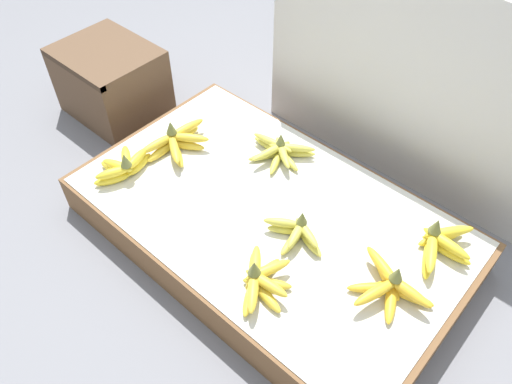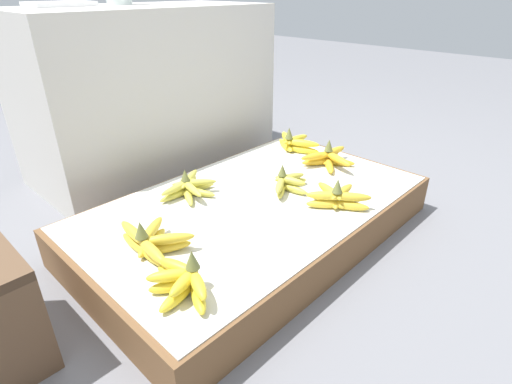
{
  "view_description": "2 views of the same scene",
  "coord_description": "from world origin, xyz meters",
  "px_view_note": "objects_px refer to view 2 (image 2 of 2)",
  "views": [
    {
      "loc": [
        0.65,
        -0.79,
        1.33
      ],
      "look_at": [
        -0.07,
        0.02,
        0.16
      ],
      "focal_mm": 35.0,
      "sensor_mm": 36.0,
      "label": 1
    },
    {
      "loc": [
        -0.89,
        -0.85,
        0.81
      ],
      "look_at": [
        0.02,
        0.01,
        0.16
      ],
      "focal_mm": 28.0,
      "sensor_mm": 36.0,
      "label": 2
    }
  ],
  "objects_px": {
    "banana_bunch_middle_right": "(329,158)",
    "banana_bunch_back_midleft": "(189,187)",
    "banana_bunch_middle_midright": "(287,183)",
    "banana_bunch_front_left": "(182,281)",
    "foam_tray_white": "(60,4)",
    "banana_bunch_front_midright": "(337,198)",
    "banana_bunch_back_right": "(294,143)",
    "banana_bunch_middle_left": "(151,242)"
  },
  "relations": [
    {
      "from": "banana_bunch_front_midright",
      "to": "banana_bunch_back_midleft",
      "type": "relative_size",
      "value": 0.95
    },
    {
      "from": "banana_bunch_middle_right",
      "to": "banana_bunch_middle_left",
      "type": "bearing_deg",
      "value": 179.57
    },
    {
      "from": "banana_bunch_middle_midright",
      "to": "banana_bunch_front_left",
      "type": "bearing_deg",
      "value": -164.43
    },
    {
      "from": "banana_bunch_middle_midright",
      "to": "banana_bunch_middle_right",
      "type": "distance_m",
      "value": 0.3
    },
    {
      "from": "banana_bunch_middle_right",
      "to": "banana_bunch_back_right",
      "type": "relative_size",
      "value": 0.99
    },
    {
      "from": "banana_bunch_middle_midright",
      "to": "banana_bunch_back_midleft",
      "type": "bearing_deg",
      "value": 137.97
    },
    {
      "from": "banana_bunch_front_left",
      "to": "banana_bunch_middle_midright",
      "type": "height_order",
      "value": "banana_bunch_front_left"
    },
    {
      "from": "banana_bunch_middle_midright",
      "to": "banana_bunch_back_midleft",
      "type": "distance_m",
      "value": 0.36
    },
    {
      "from": "banana_bunch_front_left",
      "to": "foam_tray_white",
      "type": "bearing_deg",
      "value": 75.0
    },
    {
      "from": "banana_bunch_front_left",
      "to": "banana_bunch_middle_midright",
      "type": "relative_size",
      "value": 1.07
    },
    {
      "from": "banana_bunch_middle_right",
      "to": "banana_bunch_back_right",
      "type": "bearing_deg",
      "value": 80.87
    },
    {
      "from": "banana_bunch_front_midright",
      "to": "banana_bunch_front_left",
      "type": "bearing_deg",
      "value": 177.44
    },
    {
      "from": "banana_bunch_front_left",
      "to": "foam_tray_white",
      "type": "xyz_separation_m",
      "value": [
        0.3,
        1.11,
        0.57
      ]
    },
    {
      "from": "banana_bunch_middle_left",
      "to": "banana_bunch_front_left",
      "type": "bearing_deg",
      "value": -101.75
    },
    {
      "from": "banana_bunch_front_midright",
      "to": "banana_bunch_back_midleft",
      "type": "bearing_deg",
      "value": 124.15
    },
    {
      "from": "banana_bunch_back_midleft",
      "to": "banana_bunch_middle_midright",
      "type": "bearing_deg",
      "value": -42.03
    },
    {
      "from": "banana_bunch_front_midright",
      "to": "banana_bunch_back_right",
      "type": "distance_m",
      "value": 0.53
    },
    {
      "from": "banana_bunch_back_right",
      "to": "foam_tray_white",
      "type": "relative_size",
      "value": 1.02
    },
    {
      "from": "banana_bunch_back_midleft",
      "to": "banana_bunch_back_right",
      "type": "height_order",
      "value": "banana_bunch_back_right"
    },
    {
      "from": "banana_bunch_front_midright",
      "to": "banana_bunch_middle_midright",
      "type": "height_order",
      "value": "banana_bunch_front_midright"
    },
    {
      "from": "banana_bunch_middle_midright",
      "to": "banana_bunch_back_right",
      "type": "height_order",
      "value": "banana_bunch_back_right"
    },
    {
      "from": "banana_bunch_middle_midright",
      "to": "banana_bunch_back_right",
      "type": "xyz_separation_m",
      "value": [
        0.33,
        0.24,
        0.0
      ]
    },
    {
      "from": "banana_bunch_front_midright",
      "to": "banana_bunch_back_right",
      "type": "relative_size",
      "value": 0.87
    },
    {
      "from": "banana_bunch_back_right",
      "to": "banana_bunch_front_midright",
      "type": "bearing_deg",
      "value": -125.24
    },
    {
      "from": "banana_bunch_front_midright",
      "to": "banana_bunch_middle_midright",
      "type": "bearing_deg",
      "value": 98.5
    },
    {
      "from": "banana_bunch_middle_midright",
      "to": "foam_tray_white",
      "type": "relative_size",
      "value": 0.88
    },
    {
      "from": "banana_bunch_front_midright",
      "to": "banana_bunch_middle_right",
      "type": "height_order",
      "value": "same"
    },
    {
      "from": "banana_bunch_front_midright",
      "to": "banana_bunch_middle_midright",
      "type": "xyz_separation_m",
      "value": [
        -0.03,
        0.19,
        -0.0
      ]
    },
    {
      "from": "banana_bunch_middle_right",
      "to": "banana_bunch_middle_midright",
      "type": "bearing_deg",
      "value": -175.42
    },
    {
      "from": "foam_tray_white",
      "to": "banana_bunch_middle_midright",
      "type": "bearing_deg",
      "value": -72.44
    },
    {
      "from": "banana_bunch_middle_right",
      "to": "banana_bunch_back_midleft",
      "type": "relative_size",
      "value": 1.07
    },
    {
      "from": "banana_bunch_middle_midright",
      "to": "foam_tray_white",
      "type": "xyz_separation_m",
      "value": [
        -0.3,
        0.95,
        0.57
      ]
    },
    {
      "from": "banana_bunch_back_right",
      "to": "foam_tray_white",
      "type": "distance_m",
      "value": 1.11
    },
    {
      "from": "banana_bunch_front_left",
      "to": "banana_bunch_middle_midright",
      "type": "distance_m",
      "value": 0.62
    },
    {
      "from": "banana_bunch_back_midleft",
      "to": "banana_bunch_back_right",
      "type": "bearing_deg",
      "value": -0.04
    },
    {
      "from": "banana_bunch_middle_right",
      "to": "banana_bunch_back_midleft",
      "type": "xyz_separation_m",
      "value": [
        -0.57,
        0.21,
        -0.0
      ]
    },
    {
      "from": "banana_bunch_middle_right",
      "to": "banana_bunch_back_right",
      "type": "height_order",
      "value": "banana_bunch_back_right"
    },
    {
      "from": "banana_bunch_front_left",
      "to": "banana_bunch_back_midleft",
      "type": "bearing_deg",
      "value": 50.63
    },
    {
      "from": "banana_bunch_front_midright",
      "to": "banana_bunch_back_midleft",
      "type": "height_order",
      "value": "banana_bunch_front_midright"
    },
    {
      "from": "banana_bunch_back_midleft",
      "to": "foam_tray_white",
      "type": "distance_m",
      "value": 0.91
    },
    {
      "from": "banana_bunch_front_midright",
      "to": "banana_bunch_back_right",
      "type": "bearing_deg",
      "value": 54.76
    },
    {
      "from": "banana_bunch_middle_left",
      "to": "banana_bunch_middle_right",
      "type": "distance_m",
      "value": 0.86
    }
  ]
}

